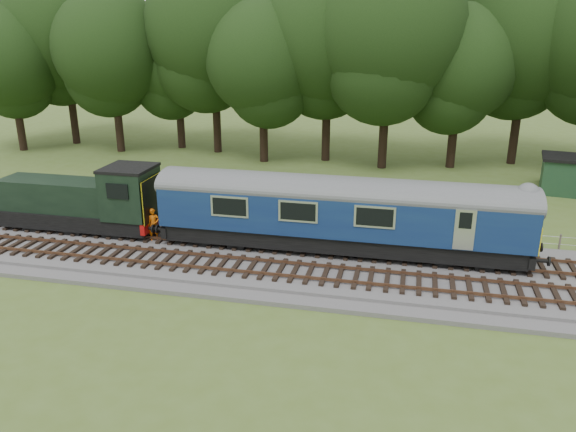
# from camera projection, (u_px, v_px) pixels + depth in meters

# --- Properties ---
(ground) EXTENTS (120.00, 120.00, 0.00)m
(ground) POSITION_uv_depth(u_px,v_px,m) (274.00, 263.00, 27.67)
(ground) COLOR #4C6324
(ground) RESTS_ON ground
(ballast) EXTENTS (70.00, 7.00, 0.35)m
(ballast) POSITION_uv_depth(u_px,v_px,m) (274.00, 259.00, 27.61)
(ballast) COLOR #4C4C4F
(ballast) RESTS_ON ground
(track_north) EXTENTS (67.20, 2.40, 0.21)m
(track_north) POSITION_uv_depth(u_px,v_px,m) (280.00, 245.00, 28.83)
(track_north) COLOR black
(track_north) RESTS_ON ballast
(track_south) EXTENTS (67.20, 2.40, 0.21)m
(track_south) POSITION_uv_depth(u_px,v_px,m) (265.00, 268.00, 26.06)
(track_south) COLOR black
(track_south) RESTS_ON ballast
(fence) EXTENTS (64.00, 0.12, 1.00)m
(fence) POSITION_uv_depth(u_px,v_px,m) (293.00, 231.00, 31.82)
(fence) COLOR #6B6054
(fence) RESTS_ON ground
(tree_line) EXTENTS (70.00, 8.00, 18.00)m
(tree_line) POSITION_uv_depth(u_px,v_px,m) (336.00, 161.00, 47.95)
(tree_line) COLOR black
(tree_line) RESTS_ON ground
(dmu_railcar) EXTENTS (18.05, 2.86, 3.88)m
(dmu_railcar) POSITION_uv_depth(u_px,v_px,m) (340.00, 208.00, 27.48)
(dmu_railcar) COLOR black
(dmu_railcar) RESTS_ON ground
(shunter_loco) EXTENTS (8.91, 2.60, 3.38)m
(shunter_loco) POSITION_uv_depth(u_px,v_px,m) (86.00, 202.00, 30.59)
(shunter_loco) COLOR black
(shunter_loco) RESTS_ON ground
(worker) EXTENTS (0.75, 0.69, 1.71)m
(worker) POSITION_uv_depth(u_px,v_px,m) (154.00, 224.00, 29.39)
(worker) COLOR orange
(worker) RESTS_ON ballast
(shed) EXTENTS (3.61, 3.61, 2.57)m
(shed) POSITION_uv_depth(u_px,v_px,m) (565.00, 174.00, 38.73)
(shed) COLOR #1B3C25
(shed) RESTS_ON ground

